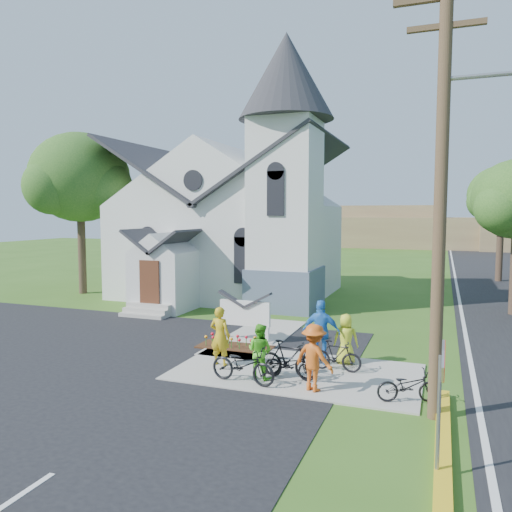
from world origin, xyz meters
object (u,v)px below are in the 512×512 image
at_px(cyclist_2, 321,332).
at_px(cyclist_3, 314,357).
at_px(bike_3, 336,356).
at_px(bike_0, 243,365).
at_px(bike_1, 288,359).
at_px(bike_4, 408,386).
at_px(utility_pole, 444,178).
at_px(church_sign, 245,314).
at_px(cyclist_1, 260,351).
at_px(stop_sign, 442,379).
at_px(cyclist_4, 346,339).
at_px(bike_2, 290,364).
at_px(cyclist_0, 220,336).

height_order(cyclist_2, cyclist_3, cyclist_2).
bearing_deg(bike_3, bike_0, 133.84).
relative_size(bike_1, bike_4, 1.14).
relative_size(utility_pole, bike_0, 5.24).
bearing_deg(church_sign, cyclist_1, -62.39).
bearing_deg(bike_1, bike_4, -98.64).
xyz_separation_m(stop_sign, cyclist_2, (-3.43, 5.63, -0.75)).
bearing_deg(cyclist_1, bike_1, -142.95).
relative_size(bike_1, cyclist_2, 0.88).
relative_size(cyclist_3, cyclist_4, 1.13).
height_order(church_sign, bike_4, church_sign).
relative_size(bike_1, cyclist_3, 1.00).
height_order(stop_sign, cyclist_4, stop_sign).
bearing_deg(cyclist_4, cyclist_3, 73.82).
distance_m(bike_1, cyclist_4, 2.25).
height_order(bike_2, cyclist_3, cyclist_3).
xyz_separation_m(bike_0, bike_4, (4.28, 0.16, -0.10)).
height_order(bike_2, cyclist_4, cyclist_4).
bearing_deg(cyclist_2, church_sign, -33.36).
xyz_separation_m(cyclist_0, cyclist_1, (1.53, -0.70, -0.12)).
height_order(church_sign, bike_3, church_sign).
bearing_deg(cyclist_2, bike_3, 133.76).
height_order(bike_0, cyclist_4, cyclist_4).
distance_m(cyclist_2, bike_3, 0.93).
distance_m(bike_1, bike_3, 1.55).
bearing_deg(cyclist_3, stop_sign, 154.76).
xyz_separation_m(cyclist_1, cyclist_3, (1.64, -0.41, 0.10)).
xyz_separation_m(bike_1, bike_3, (1.13, 1.05, -0.07)).
distance_m(cyclist_3, cyclist_4, 2.60).
xyz_separation_m(church_sign, cyclist_1, (1.91, -3.65, -0.21)).
bearing_deg(cyclist_0, bike_2, 173.98).
height_order(bike_1, cyclist_4, cyclist_4).
distance_m(stop_sign, cyclist_3, 4.63).
bearing_deg(cyclist_1, utility_pole, -179.54).
relative_size(utility_pole, bike_3, 6.70).
height_order(cyclist_0, bike_4, cyclist_0).
xyz_separation_m(church_sign, cyclist_3, (3.55, -4.06, -0.11)).
distance_m(cyclist_1, bike_3, 2.33).
xyz_separation_m(bike_0, cyclist_2, (1.58, 2.41, 0.48)).
bearing_deg(cyclist_0, utility_pole, 168.97).
distance_m(church_sign, cyclist_4, 4.19).
distance_m(cyclist_1, cyclist_3, 1.70).
height_order(stop_sign, cyclist_0, stop_sign).
relative_size(bike_0, cyclist_4, 1.24).
xyz_separation_m(cyclist_1, cyclist_2, (1.30, 1.88, 0.21)).
bearing_deg(bike_4, bike_2, 58.99).
height_order(cyclist_2, bike_4, cyclist_2).
distance_m(cyclist_0, bike_3, 3.49).
height_order(bike_2, bike_3, bike_3).
height_order(bike_1, cyclist_2, cyclist_2).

